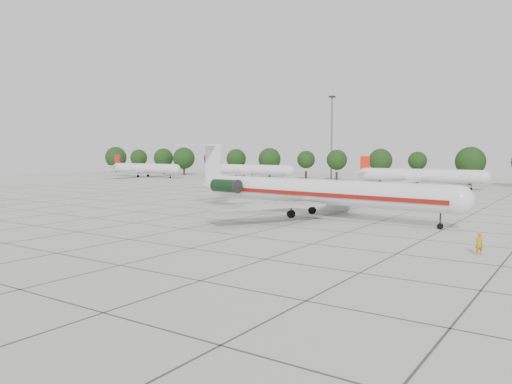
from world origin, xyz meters
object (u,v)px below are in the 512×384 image
ground_crew (479,244)px  floodlight_mast (332,132)px  bg_airliner_a (145,168)px  bg_airliner_b (250,170)px  bg_airliner_c (419,176)px  main_airliner (306,190)px

ground_crew → floodlight_mast: floodlight_mast is taller
ground_crew → floodlight_mast: 114.32m
bg_airliner_a → bg_airliner_b: size_ratio=1.00×
bg_airliner_a → bg_airliner_c: size_ratio=1.00×
main_airliner → floodlight_mast: size_ratio=1.62×
ground_crew → bg_airliner_a: 134.06m
ground_crew → bg_airliner_c: bg_airliner_c is taller
bg_airliner_a → bg_airliner_b: 36.82m
main_airliner → bg_airliner_a: (-90.36, 56.34, -0.51)m
bg_airliner_c → floodlight_mast: size_ratio=1.11×
ground_crew → bg_airliner_a: size_ratio=0.07×
bg_airliner_b → floodlight_mast: floodlight_mast is taller
ground_crew → bg_airliner_c: 76.75m
main_airliner → bg_airliner_a: size_ratio=1.46×
bg_airliner_c → main_airliner: bearing=-88.1°
main_airliner → floodlight_mast: (-35.93, 82.72, 10.86)m
bg_airliner_c → floodlight_mast: (-33.95, 24.27, 11.37)m
main_airliner → bg_airliner_b: 85.52m
floodlight_mast → bg_airliner_a: bearing=-154.1°
ground_crew → floodlight_mast: (-59.81, 96.51, 13.33)m
main_airliner → ground_crew: 27.69m
bg_airliner_c → floodlight_mast: floodlight_mast is taller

